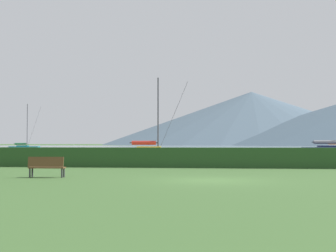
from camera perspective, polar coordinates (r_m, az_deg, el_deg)
The scene contains 8 objects.
ground_plane at distance 21.12m, azimuth 5.13°, elevation -6.25°, with size 1000.00×1000.00×0.00m, color #3D602D.
harbor_water at distance 158.06m, azimuth 6.63°, elevation -2.49°, with size 320.00×246.00×0.00m, color #8C9EA3.
hedge_line at distance 32.07m, azimuth 5.72°, elevation -3.62°, with size 80.00×1.20×1.28m, color #284C23.
sailboat_slip_1 at distance 51.01m, azimuth -1.66°, elevation -3.02°, with size 7.64×2.85×8.29m.
sailboat_slip_2 at distance 60.93m, azimuth 18.51°, elevation -2.71°, with size 8.01×3.05×8.77m.
sailboat_slip_4 at distance 100.57m, azimuth -16.07°, elevation -2.44°, with size 6.67×2.56×9.12m.
park_bench_near_path at distance 23.50m, azimuth -13.75°, elevation -4.46°, with size 1.67×0.54×0.95m.
distant_hill_central_peak at distance 378.18m, azimuth 9.55°, elevation 0.88°, with size 223.61×223.61×39.84m, color #4C6070.
Camera 1 is at (0.64, -21.05, 1.60)m, focal length 53.20 mm.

